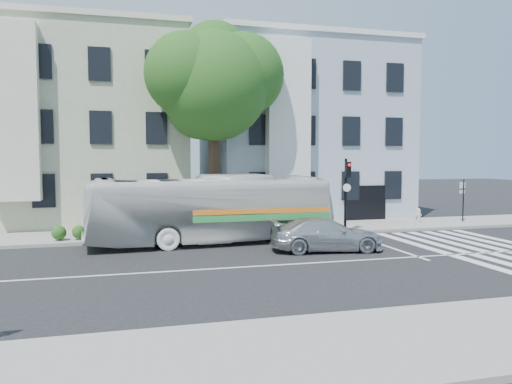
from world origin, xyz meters
name	(u,v)px	position (x,y,z in m)	size (l,w,h in m)	color
ground	(257,266)	(0.00, 0.00, 0.00)	(120.00, 120.00, 0.00)	black
sidewalk_far	(216,232)	(0.00, 8.00, 0.07)	(80.00, 4.00, 0.15)	gray
sidewalk_near	(362,347)	(0.00, -8.00, 0.07)	(80.00, 4.00, 0.15)	gray
building_left	(80,130)	(-7.00, 15.00, 5.50)	(12.00, 10.00, 11.00)	#A0A98E
building_right	(299,133)	(7.00, 15.00, 5.50)	(12.00, 10.00, 11.00)	#9BA6B9
street_tree	(214,80)	(0.06, 8.74, 7.83)	(7.30, 5.90, 11.10)	#2D2116
bus	(211,209)	(-0.74, 5.18, 1.55)	(11.09, 2.60, 3.09)	silver
sedan	(326,235)	(3.54, 2.12, 0.68)	(4.66, 1.89, 1.35)	silver
hedge	(155,229)	(-3.12, 6.80, 0.50)	(8.50, 0.84, 0.70)	#1F5E1E
traffic_signal	(347,186)	(6.25, 5.94, 2.46)	(0.40, 0.52, 3.81)	black
fire_hydrant	(418,215)	(11.70, 7.99, 0.58)	(0.48, 0.32, 0.84)	#B0B0AB
far_sign_pole	(463,195)	(14.51, 7.82, 1.71)	(0.44, 0.21, 2.45)	black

